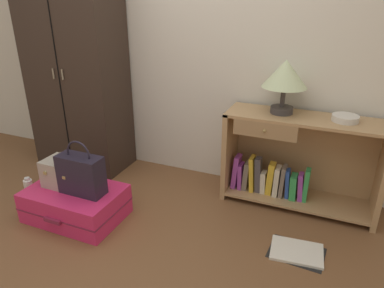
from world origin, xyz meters
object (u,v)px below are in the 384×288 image
object	(u,v)px
open_book_on_floor	(297,252)
wardrobe	(76,69)
bookshelf	(293,162)
table_lamp	(285,76)
bowl	(345,118)
train_case	(66,173)
bottle	(29,189)
handbag	(81,174)
suitcase_large	(76,203)

from	to	relation	value
open_book_on_floor	wardrobe	bearing A→B (deg)	164.92
bookshelf	open_book_on_floor	size ratio (longest dim) A/B	3.19
table_lamp	open_book_on_floor	size ratio (longest dim) A/B	1.09
bowl	train_case	bearing A→B (deg)	-156.23
bookshelf	table_lamp	xyz separation A→B (m)	(-0.14, 0.01, 0.67)
wardrobe	bookshelf	distance (m)	2.09
wardrobe	table_lamp	world-z (taller)	wardrobe
table_lamp	bottle	xyz separation A→B (m)	(-1.86, -0.82, -0.94)
handbag	bookshelf	bearing A→B (deg)	32.17
bottle	bowl	bearing A→B (deg)	19.35
bookshelf	suitcase_large	distance (m)	1.72
train_case	open_book_on_floor	distance (m)	1.75
bowl	train_case	xyz separation A→B (m)	(-1.87, -0.82, -0.42)
bottle	suitcase_large	bearing A→B (deg)	-5.15
table_lamp	train_case	distance (m)	1.79
bookshelf	table_lamp	size ratio (longest dim) A/B	2.93
bowl	bottle	xyz separation A→B (m)	(-2.31, -0.81, -0.67)
table_lamp	bowl	distance (m)	0.52
handbag	open_book_on_floor	bearing A→B (deg)	8.75
train_case	table_lamp	bearing A→B (deg)	30.49
bowl	suitcase_large	xyz separation A→B (m)	(-1.78, -0.86, -0.65)
bookshelf	train_case	world-z (taller)	bookshelf
wardrobe	suitcase_large	world-z (taller)	wardrobe
table_lamp	suitcase_large	world-z (taller)	table_lamp
handbag	open_book_on_floor	xyz separation A→B (m)	(1.52, 0.23, -0.38)
bookshelf	bowl	distance (m)	0.52
handbag	open_book_on_floor	size ratio (longest dim) A/B	1.11
table_lamp	suitcase_large	distance (m)	1.83
handbag	bowl	bearing A→B (deg)	27.02
bookshelf	open_book_on_floor	xyz separation A→B (m)	(0.15, -0.63, -0.35)
train_case	bottle	world-z (taller)	train_case
bottle	open_book_on_floor	xyz separation A→B (m)	(2.14, 0.18, -0.09)
bowl	train_case	world-z (taller)	bowl
train_case	open_book_on_floor	xyz separation A→B (m)	(1.70, 0.20, -0.34)
train_case	bookshelf	bearing A→B (deg)	27.99
table_lamp	handbag	distance (m)	1.65
wardrobe	handbag	distance (m)	1.17
bookshelf	wardrobe	bearing A→B (deg)	-178.59
suitcase_large	bottle	distance (m)	0.53
bookshelf	handbag	xyz separation A→B (m)	(-1.37, -0.86, 0.03)
wardrobe	suitcase_large	xyz separation A→B (m)	(0.54, -0.81, -0.83)
bottle	table_lamp	bearing A→B (deg)	23.89
suitcase_large	handbag	distance (m)	0.29
train_case	handbag	size ratio (longest dim) A/B	0.78
bookshelf	handbag	distance (m)	1.62
bottle	train_case	bearing A→B (deg)	-1.79
train_case	handbag	world-z (taller)	handbag
bowl	handbag	distance (m)	1.93
train_case	handbag	xyz separation A→B (m)	(0.18, -0.04, 0.05)
bowl	open_book_on_floor	size ratio (longest dim) A/B	0.50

